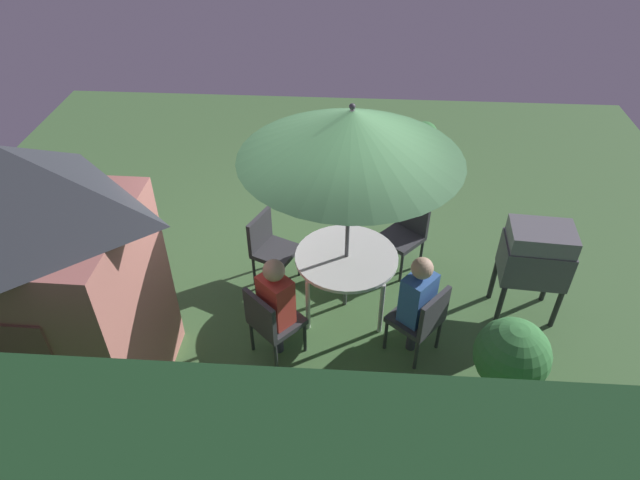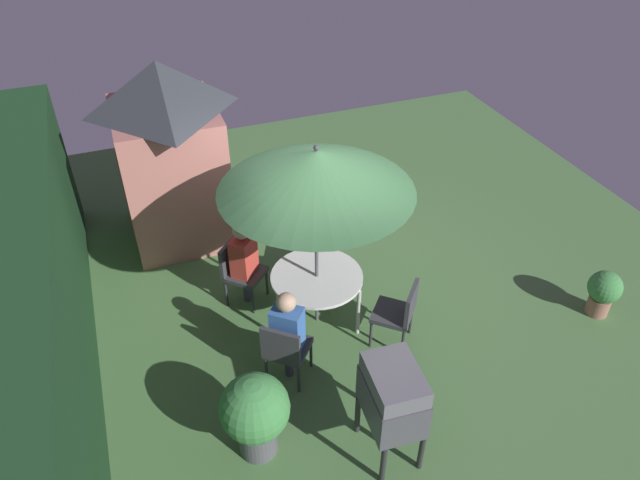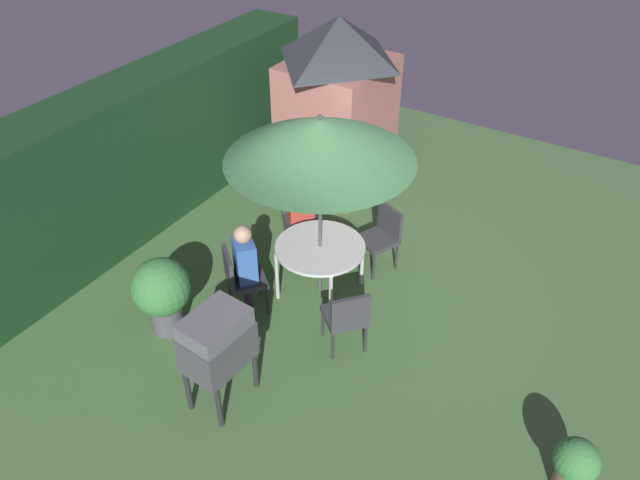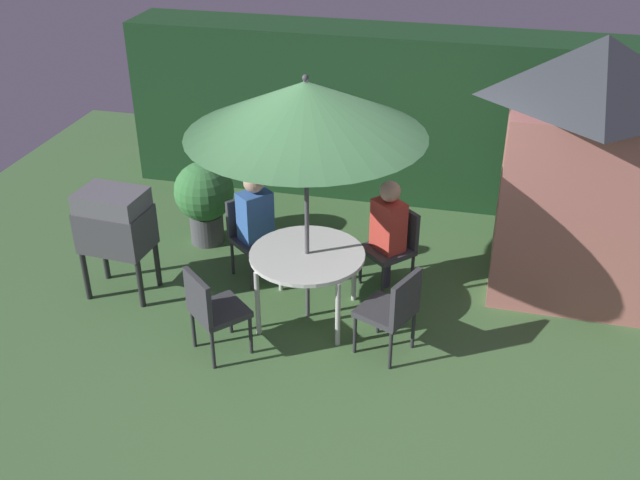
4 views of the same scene
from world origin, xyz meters
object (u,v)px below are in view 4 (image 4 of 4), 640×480
Objects in this scene: patio_table at (307,259)px; person_in_blue at (255,214)px; bbq_grill at (115,222)px; potted_plant_by_shed at (204,197)px; chair_near_shed at (394,242)px; person_in_red at (389,223)px; chair_toward_house at (393,308)px; chair_far_side at (252,232)px; patio_umbrella at (306,109)px; chair_toward_hedge at (211,308)px; garden_shed at (584,167)px.

patio_table is 0.91× the size of person_in_blue.
potted_plant_by_shed is (0.47, 1.26, -0.25)m from bbq_grill.
bbq_grill is 1.18× the size of potted_plant_by_shed.
chair_near_shed reaches higher than patio_table.
bbq_grill is at bearing -110.70° from potted_plant_by_shed.
person_in_red is (-0.06, -0.06, 0.26)m from chair_near_shed.
chair_toward_house is at bearing -31.90° from person_in_blue.
chair_far_side is at bearing 139.84° from patio_table.
person_in_blue is (-1.43, -0.12, 0.00)m from person_in_red.
patio_umbrella is 2.04m from chair_near_shed.
patio_table is 1.27× the size of chair_near_shed.
patio_table is 1.08m from chair_toward_hedge.
patio_umbrella is 1.74m from person_in_blue.
person_in_red reaches higher than potted_plant_by_shed.
bbq_grill is at bearing -179.33° from patio_umbrella.
potted_plant_by_shed is at bearing 146.54° from chair_toward_house.
bbq_grill is 2.84m from person_in_red.
chair_far_side is (-1.55, -0.13, 0.00)m from chair_near_shed.
person_in_red reaches higher than patio_table.
potted_plant_by_shed is (-2.49, 1.65, 0.08)m from chair_toward_house.
garden_shed is at bearing 11.21° from person_in_blue.
patio_umbrella reaches higher than person_in_red.
person_in_red is at bearing 47.13° from patio_umbrella.
chair_toward_hedge is at bearing -166.79° from chair_toward_house.
chair_near_shed and chair_toward_hedge have the same top height.
potted_plant_by_shed is at bearing 143.58° from person_in_blue.
patio_table is 1.27× the size of chair_far_side.
person_in_red reaches higher than chair_toward_house.
chair_near_shed is at bearing -165.57° from garden_shed.
chair_toward_hedge is 0.71× the size of person_in_red.
chair_near_shed is at bearing 7.15° from person_in_blue.
chair_near_shed is 2.35m from potted_plant_by_shed.
patio_table is 1.12× the size of potted_plant_by_shed.
garden_shed reaches higher than chair_far_side.
patio_table is at bearing -40.16° from chair_far_side.
garden_shed is 3.03× the size of chair_near_shed.
potted_plant_by_shed is (-1.56, 1.23, -1.64)m from patio_umbrella.
potted_plant_by_shed is (-4.15, -0.05, -0.79)m from garden_shed.
chair_far_side and chair_toward_hedge have the same top height.
chair_toward_house is 2.99m from potted_plant_by_shed.
person_in_red reaches higher than bbq_grill.
chair_near_shed is (2.79, 0.83, -0.33)m from bbq_grill.
garden_shed is 3.00m from patio_umbrella.
patio_table is at bearing 0.67° from bbq_grill.
chair_toward_house is at bearing -81.65° from chair_near_shed.
patio_umbrella is at bearing 48.27° from chair_toward_hedge.
chair_toward_house is at bearing -24.08° from patio_umbrella.
garden_shed reaches higher than chair_near_shed.
bbq_grill is 1.33× the size of chair_far_side.
chair_near_shed is at bearing 98.35° from chair_toward_house.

